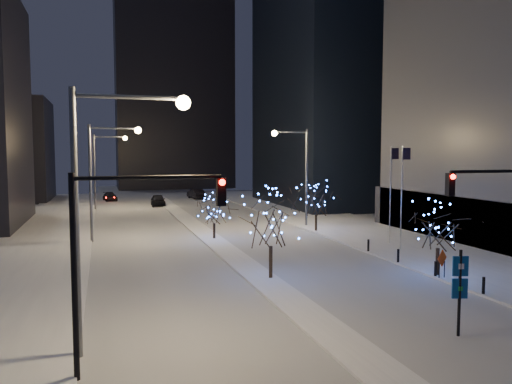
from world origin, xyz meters
name	(u,v)px	position (x,y,z in m)	size (l,w,h in m)	color
ground	(345,346)	(0.00, 0.00, 0.00)	(160.00, 160.00, 0.00)	silver
road	(192,224)	(0.00, 35.00, 0.01)	(20.00, 130.00, 0.02)	#B8BCC8
median	(201,231)	(0.00, 30.00, 0.07)	(2.00, 80.00, 0.15)	white
east_sidewalk	(394,240)	(15.00, 20.00, 0.07)	(10.00, 90.00, 0.15)	white
west_sidewalk	(30,262)	(-14.00, 20.00, 0.07)	(8.00, 90.00, 0.15)	white
horizon_block	(173,90)	(6.00, 92.00, 21.00)	(24.00, 14.00, 42.00)	black
street_lamp_w_near	(105,184)	(-8.94, 2.00, 6.50)	(4.40, 0.56, 10.00)	#595E66
street_lamp_w_mid	(103,166)	(-8.94, 27.00, 6.50)	(4.40, 0.56, 10.00)	#595E66
street_lamp_w_far	(103,161)	(-8.94, 52.00, 6.50)	(4.40, 0.56, 10.00)	#595E66
street_lamp_east	(298,164)	(10.08, 30.00, 6.45)	(3.90, 0.56, 10.00)	#595E66
traffic_signal_west	(122,238)	(-8.44, 0.00, 4.76)	(5.26, 0.43, 7.00)	black
traffic_signal_east	(512,215)	(8.94, 1.00, 4.76)	(5.26, 0.43, 7.00)	black
flagpoles	(397,188)	(13.37, 17.25, 4.80)	(1.35, 2.60, 8.00)	silver
bollards	(416,262)	(10.20, 10.00, 0.60)	(0.16, 12.16, 0.90)	black
car_near	(158,200)	(-1.50, 54.68, 0.82)	(1.93, 4.79, 1.63)	black
car_mid	(196,194)	(5.74, 64.28, 0.81)	(1.72, 4.92, 1.62)	black
car_far	(110,197)	(-7.95, 64.54, 0.64)	(1.81, 4.44, 1.29)	black
holiday_tree_median_near	(271,220)	(0.50, 10.60, 3.61)	(4.16, 4.16, 5.33)	black
holiday_tree_median_far	(214,210)	(0.21, 25.07, 2.62)	(3.24, 3.24, 3.87)	black
holiday_tree_plaza_near	(438,227)	(10.50, 8.24, 3.12)	(3.86, 3.86, 4.55)	black
holiday_tree_plaza_far	(316,199)	(10.50, 26.40, 3.18)	(4.10, 4.10, 4.82)	black
wayfinding_sign	(460,284)	(5.00, -0.42, 2.24)	(0.65, 0.26, 3.65)	black
construction_sign	(442,261)	(10.30, 7.54, 1.17)	(0.95, 0.46, 1.70)	black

